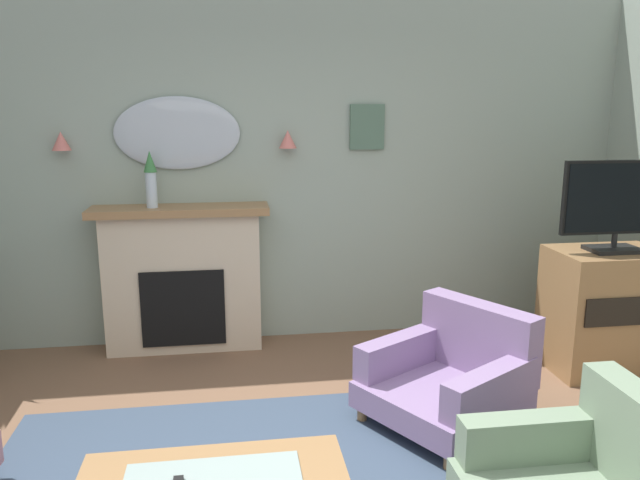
% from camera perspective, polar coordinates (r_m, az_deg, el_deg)
% --- Properties ---
extents(wall_back, '(6.95, 0.10, 2.82)m').
position_cam_1_polar(wall_back, '(5.02, -5.26, 6.51)').
color(wall_back, '#93A393').
rests_on(wall_back, ground).
extents(fireplace, '(1.36, 0.36, 1.16)m').
position_cam_1_polar(fireplace, '(4.97, -12.59, -3.66)').
color(fireplace, beige).
rests_on(fireplace, ground).
extents(mantel_vase_right, '(0.10, 0.10, 0.43)m').
position_cam_1_polar(mantel_vase_right, '(4.80, -15.47, 5.68)').
color(mantel_vase_right, silver).
rests_on(mantel_vase_right, fireplace).
extents(wall_mirror, '(0.96, 0.06, 0.56)m').
position_cam_1_polar(wall_mirror, '(4.93, -13.11, 9.65)').
color(wall_mirror, '#B2BCC6').
extents(wall_sconce_left, '(0.14, 0.14, 0.14)m').
position_cam_1_polar(wall_sconce_left, '(5.02, -22.94, 8.48)').
color(wall_sconce_left, '#D17066').
extents(wall_sconce_right, '(0.14, 0.14, 0.14)m').
position_cam_1_polar(wall_sconce_right, '(4.89, -3.01, 9.34)').
color(wall_sconce_right, '#D17066').
extents(framed_picture, '(0.28, 0.03, 0.36)m').
position_cam_1_polar(framed_picture, '(5.05, 4.40, 10.44)').
color(framed_picture, '#4C6B56').
extents(armchair_near_fireplace, '(1.12, 1.11, 0.71)m').
position_cam_1_polar(armchair_near_fireplace, '(3.93, 12.21, -12.12)').
color(armchair_near_fireplace, gray).
rests_on(armchair_near_fireplace, ground).
extents(tv_cabinet, '(0.80, 0.57, 0.90)m').
position_cam_1_polar(tv_cabinet, '(4.98, 25.00, -5.94)').
color(tv_cabinet, olive).
rests_on(tv_cabinet, ground).
extents(tv_flatscreen, '(0.84, 0.24, 0.65)m').
position_cam_1_polar(tv_flatscreen, '(4.79, 25.99, 3.07)').
color(tv_flatscreen, black).
rests_on(tv_flatscreen, tv_cabinet).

